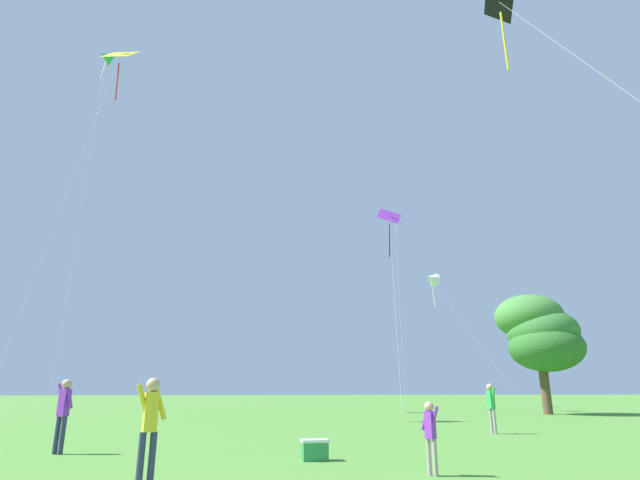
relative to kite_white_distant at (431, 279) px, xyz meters
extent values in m
cone|color=white|center=(0.00, 0.01, 0.02)|extent=(1.78, 1.79, 1.53)
cylinder|color=silver|center=(0.08, -0.08, -1.79)|extent=(0.27, 0.27, 2.51)
cylinder|color=silver|center=(1.90, -4.32, -6.43)|extent=(3.83, 8.67, 12.66)
cube|color=yellow|center=(-28.72, -19.34, 8.95)|extent=(2.38, 1.72, 1.36)
cylinder|color=#3F382D|center=(-28.72, -19.34, 8.95)|extent=(1.40, 1.02, 0.44)
cylinder|color=red|center=(-28.68, -19.38, 6.96)|extent=(0.21, 0.22, 2.66)
cylinder|color=silver|center=(-30.06, -21.38, -1.98)|extent=(2.69, 4.11, 21.56)
cube|color=purple|center=(-7.91, -9.72, 3.03)|extent=(2.38, 1.42, 1.78)
cylinder|color=#3F382D|center=(-7.91, -9.72, 3.03)|extent=(1.36, 1.08, 0.96)
cylinder|color=black|center=(-8.00, -9.84, 0.83)|extent=(0.32, 0.38, 2.96)
cylinder|color=silver|center=(-9.54, -14.60, -4.94)|extent=(3.29, 9.78, 15.63)
cube|color=teal|center=(-4.37, -1.57, 6.19)|extent=(0.50, 0.52, 0.45)
cube|color=teal|center=(-4.37, -1.57, 5.57)|extent=(0.50, 0.52, 0.45)
cylinder|color=#3F382D|center=(-4.37, -1.57, 5.88)|extent=(0.03, 0.03, 0.89)
cylinder|color=silver|center=(-4.23, -1.60, 4.82)|extent=(0.35, 0.12, 1.32)
cylinder|color=silver|center=(-5.13, -3.90, -3.48)|extent=(1.54, 4.67, 18.55)
cylinder|color=yellow|center=(-13.49, -36.26, -0.69)|extent=(0.20, 0.21, 2.04)
cone|color=green|center=(-32.49, -7.96, 16.52)|extent=(1.75, 1.70, 1.50)
cylinder|color=silver|center=(-32.55, -8.13, 15.04)|extent=(0.21, 0.43, 1.95)
cylinder|color=silver|center=(-31.52, -12.43, 1.82)|extent=(1.94, 8.96, 29.16)
cylinder|color=#2D3351|center=(-25.56, -33.95, -12.32)|extent=(0.12, 0.12, 0.87)
cylinder|color=#2D3351|center=(-25.40, -34.05, -12.32)|extent=(0.12, 0.12, 0.87)
cube|color=purple|center=(-25.48, -34.00, -11.56)|extent=(0.29, 0.28, 0.65)
cylinder|color=purple|center=(-25.59, -33.93, -11.40)|extent=(0.29, 0.23, 0.61)
cylinder|color=purple|center=(-25.37, -34.07, -11.40)|extent=(0.29, 0.23, 0.61)
sphere|color=tan|center=(-25.48, -34.00, -11.12)|extent=(0.24, 0.24, 0.24)
cylinder|color=gray|center=(-11.87, -30.68, -12.33)|extent=(0.11, 0.11, 0.86)
cylinder|color=gray|center=(-11.91, -30.51, -12.33)|extent=(0.11, 0.11, 0.86)
cube|color=green|center=(-11.89, -30.60, -11.58)|extent=(0.23, 0.24, 0.64)
cylinder|color=green|center=(-11.87, -30.73, -11.42)|extent=(0.13, 0.30, 0.60)
cylinder|color=green|center=(-11.91, -30.46, -11.42)|extent=(0.13, 0.30, 0.60)
sphere|color=tan|center=(-11.89, -30.60, -11.14)|extent=(0.24, 0.24, 0.24)
cylinder|color=#2D3351|center=(-22.95, -39.06, -12.34)|extent=(0.11, 0.11, 0.83)
cylinder|color=#2D3351|center=(-22.79, -39.01, -12.34)|extent=(0.11, 0.11, 0.83)
cube|color=yellow|center=(-22.87, -39.03, -11.61)|extent=(0.26, 0.24, 0.62)
cylinder|color=yellow|center=(-22.99, -39.07, -11.46)|extent=(0.29, 0.16, 0.58)
cylinder|color=yellow|center=(-22.75, -38.99, -11.46)|extent=(0.29, 0.16, 0.58)
sphere|color=tan|center=(-22.87, -39.03, -11.19)|extent=(0.23, 0.23, 0.23)
cylinder|color=gray|center=(-17.86, -38.96, -12.44)|extent=(0.08, 0.08, 0.63)
cylinder|color=gray|center=(-17.93, -38.84, -12.44)|extent=(0.08, 0.08, 0.63)
cube|color=purple|center=(-17.90, -38.90, -11.89)|extent=(0.21, 0.21, 0.48)
cylinder|color=purple|center=(-17.85, -38.98, -11.77)|extent=(0.16, 0.22, 0.44)
cylinder|color=purple|center=(-17.95, -38.81, -11.77)|extent=(0.16, 0.22, 0.44)
sphere|color=tan|center=(-17.90, -38.90, -11.56)|extent=(0.17, 0.17, 0.17)
cylinder|color=brown|center=(-0.03, -16.90, -9.71)|extent=(0.61, 0.61, 6.09)
ellipsoid|color=#2D6628|center=(0.06, -17.45, -8.50)|extent=(4.88, 4.88, 3.14)
ellipsoid|color=#387533|center=(0.14, -17.13, -7.40)|extent=(4.73, 4.73, 3.15)
ellipsoid|color=#427F38|center=(-0.43, -16.60, -6.30)|extent=(4.61, 4.61, 3.07)
cube|color=#2D8C47|center=(-19.58, -36.40, -12.57)|extent=(0.56, 0.36, 0.38)
cube|color=white|center=(-19.58, -36.40, -12.35)|extent=(0.60, 0.40, 0.06)
camera|label=1|loc=(-21.91, -48.20, -11.29)|focal=28.31mm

